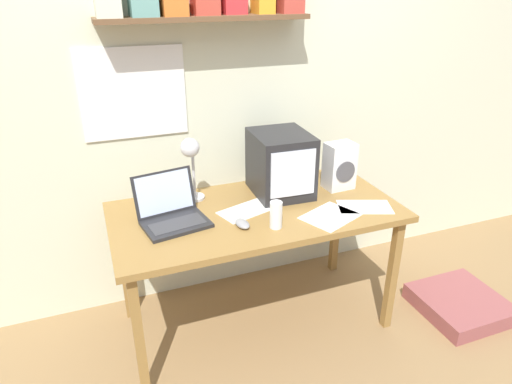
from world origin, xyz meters
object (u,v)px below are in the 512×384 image
object	(u,v)px
laptop	(171,210)
loose_paper_near_monitor	(330,216)
crt_monitor	(281,164)
desk_lamp	(191,156)
floor_cushion	(460,304)
juice_glass	(276,216)
corner_desk	(256,220)
space_heater	(340,166)
computer_mouse	(242,224)
printed_handout	(246,211)
open_notebook	(365,207)

from	to	relation	value
laptop	loose_paper_near_monitor	xyz separation A→B (m)	(0.77, -0.25, -0.06)
crt_monitor	loose_paper_near_monitor	bearing A→B (deg)	-69.44
desk_lamp	floor_cushion	size ratio (longest dim) A/B	0.77
juice_glass	loose_paper_near_monitor	bearing A→B (deg)	0.32
corner_desk	crt_monitor	bearing A→B (deg)	36.45
corner_desk	space_heater	distance (m)	0.59
juice_glass	floor_cushion	xyz separation A→B (m)	(1.17, -0.15, -0.75)
corner_desk	space_heater	world-z (taller)	space_heater
corner_desk	loose_paper_near_monitor	xyz separation A→B (m)	(0.32, -0.21, 0.07)
space_heater	floor_cushion	bearing A→B (deg)	-38.45
desk_lamp	loose_paper_near_monitor	xyz separation A→B (m)	(0.61, -0.41, -0.27)
space_heater	computer_mouse	distance (m)	0.73
computer_mouse	printed_handout	bearing A→B (deg)	63.88
computer_mouse	loose_paper_near_monitor	size ratio (longest dim) A/B	0.34
juice_glass	computer_mouse	distance (m)	0.17
printed_handout	corner_desk	bearing A→B (deg)	1.96
juice_glass	loose_paper_near_monitor	distance (m)	0.31
juice_glass	printed_handout	bearing A→B (deg)	109.69
space_heater	printed_handout	world-z (taller)	space_heater
space_heater	crt_monitor	bearing A→B (deg)	166.85
laptop	printed_handout	world-z (taller)	laptop
desk_lamp	loose_paper_near_monitor	distance (m)	0.78
crt_monitor	space_heater	distance (m)	0.35
crt_monitor	space_heater	world-z (taller)	crt_monitor
juice_glass	loose_paper_near_monitor	world-z (taller)	juice_glass
open_notebook	corner_desk	bearing A→B (deg)	161.34
loose_paper_near_monitor	desk_lamp	bearing A→B (deg)	146.02
open_notebook	loose_paper_near_monitor	bearing A→B (deg)	-172.56
open_notebook	computer_mouse	bearing A→B (deg)	177.21
laptop	space_heater	distance (m)	0.99
desk_lamp	juice_glass	size ratio (longest dim) A/B	2.70
corner_desk	printed_handout	distance (m)	0.09
corner_desk	laptop	size ratio (longest dim) A/B	4.25
juice_glass	loose_paper_near_monitor	xyz separation A→B (m)	(0.30, 0.00, -0.06)
crt_monitor	floor_cushion	distance (m)	1.41
loose_paper_near_monitor	open_notebook	world-z (taller)	same
crt_monitor	open_notebook	xyz separation A→B (m)	(0.35, -0.34, -0.17)
computer_mouse	desk_lamp	bearing A→B (deg)	114.36
juice_glass	computer_mouse	bearing A→B (deg)	156.92
laptop	open_notebook	distance (m)	1.02
computer_mouse	printed_handout	xyz separation A→B (m)	(0.07, 0.15, -0.01)
printed_handout	space_heater	bearing A→B (deg)	8.77
computer_mouse	space_heater	bearing A→B (deg)	19.80
space_heater	loose_paper_near_monitor	size ratio (longest dim) A/B	0.81
printed_handout	crt_monitor	bearing A→B (deg)	30.43
computer_mouse	printed_handout	world-z (taller)	computer_mouse
space_heater	printed_handout	size ratio (longest dim) A/B	0.85
laptop	open_notebook	world-z (taller)	laptop
crt_monitor	computer_mouse	world-z (taller)	crt_monitor
crt_monitor	floor_cushion	xyz separation A→B (m)	(0.99, -0.51, -0.87)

